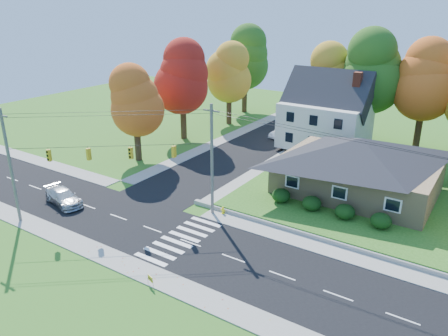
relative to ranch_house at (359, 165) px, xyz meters
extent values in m
plane|color=#3D7923|center=(-8.00, -16.00, -3.27)|extent=(120.00, 120.00, 0.00)
cube|color=black|center=(-8.00, -16.00, -3.26)|extent=(90.00, 8.00, 0.02)
cube|color=black|center=(-16.00, 10.00, -3.25)|extent=(8.00, 44.00, 0.02)
cube|color=#9C9A90|center=(-8.00, -11.00, -3.23)|extent=(90.00, 2.00, 0.08)
cube|color=#9C9A90|center=(-8.00, -21.00, -3.23)|extent=(90.00, 2.00, 0.08)
cube|color=#3D7923|center=(5.00, 5.00, -3.02)|extent=(30.00, 30.00, 0.50)
cube|color=tan|center=(0.00, 0.00, -1.17)|extent=(14.00, 10.00, 3.20)
pyramid|color=#26262B|center=(0.00, 0.00, 1.53)|extent=(14.60, 10.60, 2.20)
cube|color=silver|center=(-8.00, 12.00, 0.03)|extent=(10.00, 8.00, 5.60)
pyramid|color=#26262B|center=(-8.00, 12.00, 4.03)|extent=(10.40, 8.40, 2.40)
cube|color=brown|center=(-4.50, 12.00, 2.03)|extent=(0.90, 0.90, 9.60)
ellipsoid|color=#163A10|center=(-5.00, -6.20, -2.13)|extent=(1.70, 1.70, 1.27)
ellipsoid|color=#163A10|center=(-2.00, -6.20, -2.13)|extent=(1.70, 1.70, 1.27)
ellipsoid|color=#163A10|center=(1.00, -6.20, -2.13)|extent=(1.70, 1.70, 1.27)
ellipsoid|color=#163A10|center=(4.00, -6.20, -2.13)|extent=(1.70, 1.70, 1.27)
cylinder|color=#666059|center=(-22.50, -21.20, 1.73)|extent=(0.26, 0.26, 10.00)
cube|color=#666059|center=(-22.50, -21.20, 6.13)|extent=(1.60, 0.12, 0.12)
cylinder|color=#666059|center=(-9.50, -10.80, 1.73)|extent=(0.26, 0.26, 10.00)
cube|color=#666059|center=(-9.50, -10.80, 6.13)|extent=(1.60, 0.12, 0.12)
cube|color=gold|center=(-20.00, -19.20, 2.68)|extent=(0.34, 0.26, 1.00)
cube|color=gold|center=(-17.50, -17.20, 2.68)|extent=(0.26, 0.34, 1.00)
cube|color=gold|center=(-14.80, -15.05, 2.68)|extent=(0.34, 0.26, 1.00)
cube|color=gold|center=(-12.00, -12.80, 2.68)|extent=(0.26, 0.34, 1.00)
cylinder|color=black|center=(-16.00, -16.00, 3.33)|extent=(13.02, 10.43, 0.04)
cylinder|color=#3F2A19|center=(-10.00, 18.00, -0.07)|extent=(0.80, 0.80, 5.40)
sphere|color=gold|center=(-10.00, 18.00, 3.83)|extent=(6.72, 6.72, 6.72)
sphere|color=gold|center=(-10.00, 18.00, 5.51)|extent=(5.91, 5.91, 5.91)
sphere|color=gold|center=(-10.00, 18.00, 7.19)|extent=(5.11, 5.11, 5.11)
cylinder|color=#3F2A19|center=(-4.00, 17.00, 0.38)|extent=(0.86, 0.86, 6.30)
sphere|color=#30641B|center=(-4.00, 17.00, 4.93)|extent=(7.84, 7.84, 7.84)
sphere|color=#30641B|center=(-4.00, 17.00, 6.89)|extent=(6.90, 6.90, 6.90)
sphere|color=#30641B|center=(-4.00, 17.00, 8.85)|extent=(5.96, 5.96, 5.96)
cylinder|color=#3F2A19|center=(2.00, 18.00, 0.16)|extent=(0.83, 0.83, 5.85)
sphere|color=#DB5E1E|center=(2.00, 18.00, 4.38)|extent=(7.28, 7.28, 7.28)
sphere|color=#DB5E1E|center=(2.00, 18.00, 6.20)|extent=(6.41, 6.41, 6.41)
sphere|color=#DB5E1E|center=(2.00, 18.00, 8.02)|extent=(5.53, 5.53, 5.53)
cylinder|color=#3F2A19|center=(-25.00, -4.00, -0.79)|extent=(0.77, 0.77, 4.95)
sphere|color=#DB5E1E|center=(-25.00, -4.00, 2.78)|extent=(6.16, 6.16, 6.16)
sphere|color=#DB5E1E|center=(-25.00, -4.00, 4.32)|extent=(5.42, 5.42, 5.42)
sphere|color=#DB5E1E|center=(-25.00, -4.00, 5.86)|extent=(4.68, 4.68, 4.68)
cylinder|color=#3F2A19|center=(-26.00, 6.00, -0.34)|extent=(0.83, 0.83, 5.85)
sphere|color=#AA1F15|center=(-26.00, 6.00, 3.88)|extent=(7.28, 7.28, 7.28)
sphere|color=#AA1F15|center=(-26.00, 6.00, 5.70)|extent=(6.41, 6.41, 6.41)
sphere|color=#AA1F15|center=(-26.00, 6.00, 7.52)|extent=(5.53, 5.53, 5.53)
cylinder|color=#3F2A19|center=(-25.00, 16.00, -0.57)|extent=(0.80, 0.80, 5.40)
sphere|color=gold|center=(-25.00, 16.00, 3.33)|extent=(6.72, 6.72, 6.72)
sphere|color=gold|center=(-25.00, 16.00, 5.01)|extent=(5.91, 5.91, 5.91)
sphere|color=gold|center=(-25.00, 16.00, 6.69)|extent=(5.11, 5.11, 5.11)
cylinder|color=#3F2A19|center=(-27.00, 24.00, -0.12)|extent=(0.86, 0.86, 6.30)
sphere|color=#30641B|center=(-27.00, 24.00, 4.43)|extent=(7.84, 7.84, 7.84)
sphere|color=#30641B|center=(-27.00, 24.00, 6.39)|extent=(6.90, 6.90, 6.90)
sphere|color=#30641B|center=(-27.00, 24.00, 8.35)|extent=(5.96, 5.96, 5.96)
imported|color=silver|center=(-22.21, -16.89, -2.54)|extent=(5.21, 3.03, 1.42)
imported|color=white|center=(-14.80, 13.78, -2.58)|extent=(2.43, 4.29, 1.34)
cylinder|color=yellow|center=(-8.63, -10.40, -3.22)|extent=(0.33, 0.33, 0.09)
cylinder|color=yellow|center=(-8.63, -10.40, -2.95)|extent=(0.22, 0.22, 0.50)
sphere|color=yellow|center=(-8.63, -10.40, -2.65)|extent=(0.23, 0.23, 0.23)
cylinder|color=yellow|center=(-8.63, -10.40, -2.86)|extent=(0.41, 0.12, 0.11)
cylinder|color=black|center=(-7.07, -21.86, -3.01)|extent=(0.02, 0.02, 0.51)
cylinder|color=black|center=(-6.62, -21.86, -3.01)|extent=(0.02, 0.02, 0.51)
cube|color=yellow|center=(-6.85, -21.86, -2.70)|extent=(0.59, 0.22, 0.41)
camera|label=1|loc=(10.71, -39.58, 14.52)|focal=35.00mm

